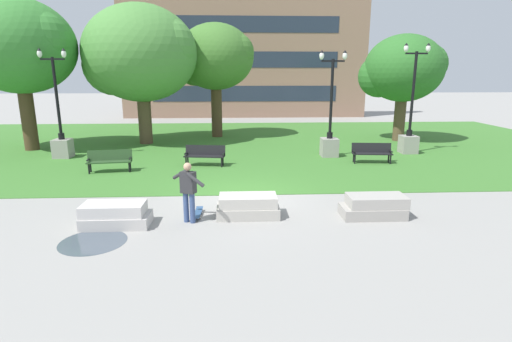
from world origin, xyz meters
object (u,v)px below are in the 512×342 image
at_px(park_bench_near_right, 110,159).
at_px(lamp_post_center, 61,136).
at_px(park_bench_near_left, 205,154).
at_px(park_bench_far_left, 372,152).
at_px(concrete_block_right, 374,207).
at_px(concrete_block_center, 115,215).
at_px(person_skateboarder, 188,189).
at_px(lamp_post_right, 409,132).
at_px(concrete_block_left, 248,206).
at_px(lamp_post_left, 330,136).
at_px(skateboard, 198,213).

xyz_separation_m(park_bench_near_right, lamp_post_center, (-3.18, 3.04, 0.52)).
relative_size(park_bench_near_left, park_bench_far_left, 1.01).
height_order(concrete_block_right, park_bench_near_left, park_bench_near_left).
bearing_deg(park_bench_near_left, concrete_block_center, -104.91).
distance_m(park_bench_far_left, lamp_post_center, 14.85).
bearing_deg(person_skateboarder, park_bench_near_right, 123.56).
bearing_deg(person_skateboarder, lamp_post_right, 42.44).
distance_m(concrete_block_left, lamp_post_left, 9.39).
bearing_deg(person_skateboarder, park_bench_near_left, 90.73).
distance_m(person_skateboarder, lamp_post_center, 11.54).
distance_m(concrete_block_right, person_skateboarder, 5.34).
bearing_deg(park_bench_far_left, concrete_block_right, -107.92).
xyz_separation_m(concrete_block_left, park_bench_far_left, (5.91, 6.78, 0.23)).
bearing_deg(concrete_block_center, park_bench_near_right, 107.94).
xyz_separation_m(lamp_post_right, lamp_post_left, (-4.27, -0.62, -0.07)).
relative_size(park_bench_near_left, lamp_post_left, 0.36).
height_order(concrete_block_center, lamp_post_center, lamp_post_center).
xyz_separation_m(concrete_block_center, park_bench_near_right, (-2.00, 6.18, 0.23)).
relative_size(concrete_block_right, park_bench_far_left, 0.99).
bearing_deg(park_bench_near_right, skateboard, -53.09).
distance_m(concrete_block_center, concrete_block_right, 7.29).
height_order(person_skateboarder, skateboard, person_skateboarder).
xyz_separation_m(concrete_block_center, lamp_post_right, (12.19, 9.50, 0.81)).
height_order(concrete_block_right, skateboard, concrete_block_right).
height_order(concrete_block_center, skateboard, concrete_block_center).
bearing_deg(concrete_block_left, skateboard, 176.70).
bearing_deg(lamp_post_center, person_skateboarder, -51.60).
distance_m(park_bench_near_right, lamp_post_left, 10.29).
distance_m(park_bench_near_left, park_bench_far_left, 7.65).
distance_m(park_bench_near_left, lamp_post_center, 7.40).
height_order(concrete_block_right, lamp_post_right, lamp_post_right).
distance_m(park_bench_far_left, lamp_post_right, 3.47).
distance_m(concrete_block_left, park_bench_far_left, 8.99).
bearing_deg(park_bench_near_right, lamp_post_center, 136.34).
relative_size(concrete_block_center, concrete_block_right, 0.98).
distance_m(park_bench_far_left, lamp_post_left, 2.30).
xyz_separation_m(park_bench_near_left, park_bench_far_left, (7.64, 0.20, 0.00)).
bearing_deg(park_bench_far_left, lamp_post_left, 136.41).
xyz_separation_m(person_skateboarder, skateboard, (0.18, 0.47, -0.89)).
distance_m(person_skateboarder, park_bench_far_left, 10.42).
bearing_deg(park_bench_near_left, concrete_block_left, -75.23).
height_order(concrete_block_right, lamp_post_center, lamp_post_center).
bearing_deg(park_bench_far_left, park_bench_near_right, -174.31).
bearing_deg(park_bench_near_left, lamp_post_right, 12.97).
height_order(skateboard, lamp_post_left, lamp_post_left).
bearing_deg(lamp_post_left, lamp_post_right, 8.27).
bearing_deg(park_bench_near_right, park_bench_near_left, 13.69).
relative_size(concrete_block_left, person_skateboarder, 1.05).
bearing_deg(person_skateboarder, concrete_block_right, 2.01).
height_order(concrete_block_left, lamp_post_right, lamp_post_right).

